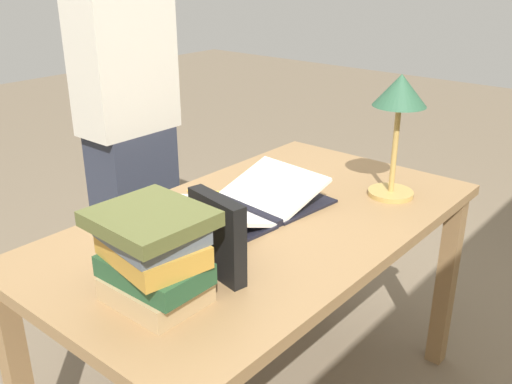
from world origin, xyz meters
name	(u,v)px	position (x,y,z in m)	size (l,w,h in m)	color
reading_desk	(262,247)	(0.00, 0.00, 0.64)	(1.40, 0.80, 0.73)	#937047
open_book	(245,204)	(-0.01, -0.08, 0.76)	(0.56, 0.36, 0.09)	black
book_stack_tall	(153,255)	(0.49, 0.09, 0.85)	(0.23, 0.26, 0.22)	tan
book_standing_upright	(217,236)	(0.31, 0.12, 0.84)	(0.07, 0.19, 0.21)	black
reading_lamp	(399,104)	(-0.42, 0.20, 1.04)	(0.17, 0.17, 0.40)	tan
coffee_mug	(220,234)	(0.22, 0.04, 0.78)	(0.08, 0.11, 0.10)	#28282D
pencil	(212,192)	(-0.06, -0.27, 0.74)	(0.10, 0.14, 0.01)	gold
person_reader	(129,122)	(-0.12, -0.76, 0.88)	(0.36, 0.22, 1.76)	#2D3342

